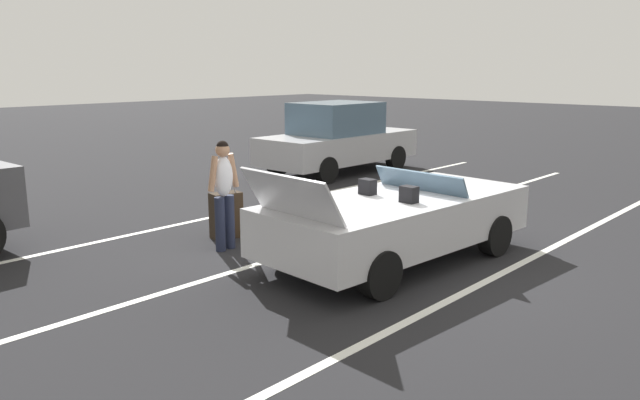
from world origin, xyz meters
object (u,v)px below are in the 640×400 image
at_px(traveler_person, 224,189).
at_px(parked_sedan_far, 338,139).
at_px(suitcase_small_carryon, 271,225).
at_px(suitcase_large_black, 226,215).
at_px(suitcase_medium_bright, 282,213).
at_px(convertible_car, 405,218).

bearing_deg(traveler_person, parked_sedan_far, 112.44).
bearing_deg(traveler_person, suitcase_small_carryon, 76.43).
distance_m(suitcase_large_black, traveler_person, 0.88).
height_order(suitcase_small_carryon, parked_sedan_far, parked_sedan_far).
relative_size(suitcase_medium_bright, suitcase_small_carryon, 1.96).
xyz_separation_m(suitcase_large_black, suitcase_medium_bright, (0.91, -0.34, -0.06)).
relative_size(convertible_car, suitcase_large_black, 4.45).
height_order(convertible_car, parked_sedan_far, parked_sedan_far).
bearing_deg(traveler_person, suitcase_medium_bright, 92.25).
relative_size(convertible_car, suitcase_medium_bright, 4.40).
distance_m(suitcase_small_carryon, parked_sedan_far, 6.64).
xyz_separation_m(suitcase_large_black, traveler_person, (-0.44, -0.52, 0.56)).
relative_size(suitcase_medium_bright, parked_sedan_far, 0.22).
xyz_separation_m(convertible_car, parked_sedan_far, (4.97, 5.61, 0.30)).
height_order(suitcase_medium_bright, suitcase_small_carryon, suitcase_medium_bright).
distance_m(suitcase_large_black, suitcase_medium_bright, 0.97).
xyz_separation_m(suitcase_medium_bright, traveler_person, (-1.34, -0.17, 0.62)).
bearing_deg(suitcase_small_carryon, convertible_car, 88.96).
bearing_deg(suitcase_large_black, suitcase_medium_bright, -98.77).
bearing_deg(traveler_person, convertible_car, 28.05).
bearing_deg(suitcase_medium_bright, suitcase_large_black, 153.83).
xyz_separation_m(suitcase_small_carryon, parked_sedan_far, (5.62, 3.49, 0.64)).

